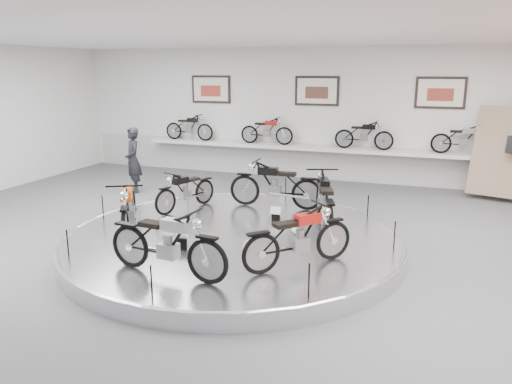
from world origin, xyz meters
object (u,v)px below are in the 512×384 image
(shelf, at_px, (313,148))
(bike_a, at_px, (324,201))
(visitor, at_px, (133,160))
(bike_b, at_px, (275,185))
(bike_e, at_px, (167,243))
(bike_c, at_px, (186,190))
(bike_d, at_px, (128,208))
(bike_f, at_px, (299,237))
(display_platform, at_px, (233,241))

(shelf, relative_size, bike_a, 5.86)
(shelf, relative_size, visitor, 6.11)
(bike_b, bearing_deg, bike_e, 82.38)
(bike_c, distance_m, visitor, 3.37)
(bike_d, height_order, bike_f, bike_d)
(bike_e, xyz_separation_m, visitor, (-4.14, 5.40, 0.08))
(bike_d, bearing_deg, bike_b, 116.55)
(bike_a, xyz_separation_m, visitor, (-5.86, 2.32, 0.05))
(bike_b, distance_m, bike_e, 4.19)
(bike_f, bearing_deg, bike_a, 44.08)
(bike_f, bearing_deg, bike_c, 96.61)
(bike_d, relative_size, bike_f, 1.11)
(shelf, bearing_deg, bike_c, -107.55)
(bike_a, xyz_separation_m, bike_c, (-3.18, 0.28, -0.11))
(visitor, bearing_deg, bike_b, 29.72)
(shelf, height_order, visitor, visitor)
(bike_c, bearing_deg, bike_b, 132.84)
(bike_d, xyz_separation_m, bike_e, (1.58, -1.36, -0.02))
(display_platform, height_order, bike_e, bike_e)
(bike_a, xyz_separation_m, bike_d, (-3.30, -1.72, -0.00))
(bike_c, relative_size, bike_d, 0.80)
(bike_c, height_order, bike_f, bike_f)
(display_platform, xyz_separation_m, bike_c, (-1.64, 1.22, 0.59))
(visitor, bearing_deg, bike_d, -12.80)
(shelf, xyz_separation_m, bike_a, (1.54, -5.46, -0.15))
(display_platform, height_order, shelf, shelf)
(bike_d, xyz_separation_m, bike_f, (3.35, -0.35, -0.05))
(display_platform, bearing_deg, bike_a, 31.46)
(shelf, relative_size, bike_f, 6.55)
(display_platform, bearing_deg, bike_c, 143.38)
(bike_d, height_order, visitor, visitor)
(bike_e, bearing_deg, bike_d, 145.86)
(display_platform, distance_m, bike_e, 2.25)
(bike_e, height_order, visitor, visitor)
(bike_a, height_order, bike_e, bike_a)
(shelf, xyz_separation_m, bike_f, (1.58, -7.54, -0.21))
(bike_a, relative_size, bike_c, 1.26)
(bike_a, bearing_deg, bike_d, 98.26)
(visitor, bearing_deg, display_platform, 7.88)
(bike_a, bearing_deg, bike_c, 65.72)
(bike_a, height_order, bike_d, bike_a)
(bike_b, relative_size, bike_f, 1.08)
(shelf, bearing_deg, bike_b, -87.56)
(bike_e, xyz_separation_m, bike_f, (1.77, 1.01, -0.03))
(bike_c, xyz_separation_m, bike_f, (3.22, -2.35, 0.06))
(display_platform, xyz_separation_m, bike_a, (1.54, 0.94, 0.70))
(bike_a, bearing_deg, shelf, -3.57)
(bike_b, bearing_deg, display_platform, 82.21)
(bike_b, distance_m, bike_d, 3.43)
(display_platform, relative_size, visitor, 3.55)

